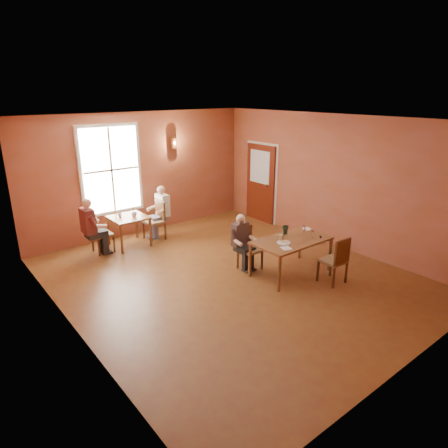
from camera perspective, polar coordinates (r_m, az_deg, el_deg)
ground at (r=7.89m, az=0.91°, el=-7.61°), size 6.00×7.00×0.01m
wall_back at (r=10.22m, az=-11.70°, el=7.04°), size 6.00×0.04×3.00m
wall_front at (r=5.30m, az=25.91°, el=-5.41°), size 6.00×0.04×3.00m
wall_left at (r=6.00m, az=-21.75°, el=-2.12°), size 0.04×7.00×3.00m
wall_right at (r=9.49m, az=15.17°, el=5.89°), size 0.04×7.00×3.00m
ceiling at (r=7.09m, az=1.04°, el=14.68°), size 6.00×7.00×0.04m
window at (r=9.81m, az=-15.81°, el=7.44°), size 1.36×0.10×1.96m
door at (r=11.03m, az=5.18°, el=5.79°), size 0.12×1.04×2.10m
wall_sconce at (r=10.46m, az=-7.23°, el=11.42°), size 0.16×0.16×0.28m
main_table at (r=8.02m, az=9.51°, el=-4.60°), size 1.54×0.86×0.72m
chair_diner_main at (r=8.08m, az=3.73°, el=-3.60°), size 0.39×0.39×0.87m
diner_main at (r=8.02m, az=3.89°, el=-2.91°), size 0.44×0.44×1.10m
chair_empty at (r=7.79m, az=15.33°, el=-4.93°), size 0.42×0.42×0.92m
plate_food at (r=7.67m, az=8.53°, el=-2.60°), size 0.32×0.32×0.03m
sandwich at (r=7.77m, az=8.12°, el=-2.04°), size 0.10×0.10×0.10m
goblet_a at (r=8.21m, az=11.34°, el=-0.78°), size 0.07×0.07×0.18m
goblet_c at (r=7.99m, az=12.53°, el=-1.49°), size 0.08×0.08×0.16m
menu_stand at (r=8.11m, az=8.75°, el=-0.84°), size 0.12×0.06×0.19m
knife at (r=7.73m, az=10.82°, el=-2.68°), size 0.17×0.03×0.00m
napkin at (r=7.44m, az=8.87°, el=-3.43°), size 0.22×0.22×0.01m
side_plate at (r=8.52m, az=11.78°, el=-0.68°), size 0.22×0.22×0.01m
sunglasses at (r=8.13m, az=13.62°, el=-1.78°), size 0.11×0.10×0.01m
second_table at (r=9.58m, az=-13.37°, el=-0.99°), size 0.80×0.80×0.71m
chair_diner_white at (r=9.81m, az=-10.01°, el=0.51°), size 0.43×0.43×0.96m
diner_white at (r=9.79m, az=-9.91°, el=1.30°), size 0.49×0.49×1.24m
chair_diner_maroon at (r=9.32m, az=-17.00°, el=-1.28°), size 0.39×0.39×0.89m
diner_maroon at (r=9.25m, az=-17.28°, el=-0.20°), size 0.51×0.51×1.27m
cup_a at (r=9.44m, az=-12.72°, el=1.34°), size 0.16×0.16×0.10m
cup_b at (r=9.48m, az=-14.65°, el=1.22°), size 0.11×0.11×0.09m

